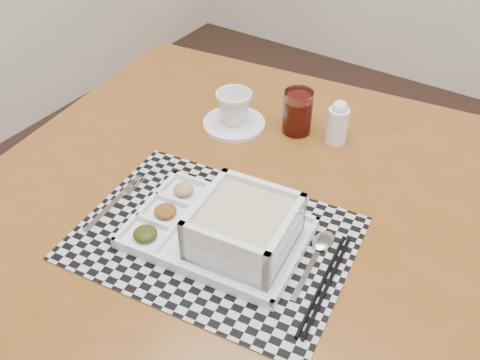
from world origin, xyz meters
name	(u,v)px	position (x,y,z in m)	size (l,w,h in m)	color
dining_table	(238,225)	(-0.81, 0.35, 0.72)	(1.20, 1.20, 0.80)	#5D3810
placemat	(214,238)	(-0.78, 0.22, 0.80)	(0.50, 0.36, 0.00)	#A2A2A9
serving_tray	(235,230)	(-0.74, 0.23, 0.84)	(0.35, 0.26, 0.10)	silver
fork	(117,201)	(-1.00, 0.20, 0.81)	(0.04, 0.19, 0.00)	silver
spoon	(321,246)	(-0.61, 0.31, 0.81)	(0.04, 0.18, 0.01)	silver
chopsticks	(325,284)	(-0.56, 0.24, 0.81)	(0.05, 0.24, 0.01)	black
saucer	(234,124)	(-0.96, 0.56, 0.81)	(0.15, 0.15, 0.01)	silver
cup	(234,108)	(-0.96, 0.56, 0.85)	(0.09, 0.09, 0.08)	silver
juice_glass	(297,114)	(-0.83, 0.62, 0.85)	(0.07, 0.07, 0.11)	white
creamer_bottle	(338,122)	(-0.73, 0.63, 0.85)	(0.05, 0.05, 0.11)	silver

